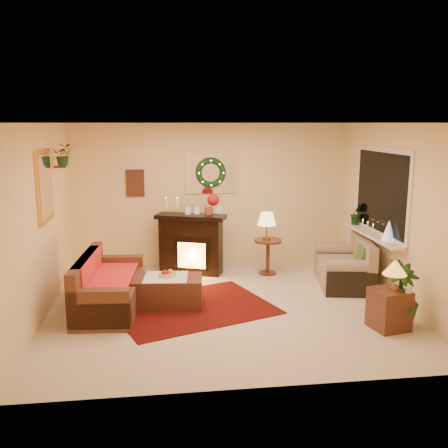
{
  "coord_description": "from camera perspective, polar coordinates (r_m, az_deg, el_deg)",
  "views": [
    {
      "loc": [
        -0.92,
        -6.73,
        2.6
      ],
      "look_at": [
        0.0,
        0.35,
        1.15
      ],
      "focal_mm": 40.0,
      "sensor_mm": 36.0,
      "label": 1
    }
  ],
  "objects": [
    {
      "name": "red_throw",
      "position": [
        7.44,
        -13.27,
        -5.59
      ],
      "size": [
        0.78,
        1.27,
        0.02
      ],
      "primitive_type": "cube",
      "color": "red",
      "rests_on": "sofa"
    },
    {
      "name": "gold_mirror",
      "position": [
        7.25,
        -19.83,
        4.07
      ],
      "size": [
        0.03,
        0.84,
        1.0
      ],
      "primitive_type": "cube",
      "color": "gold",
      "rests_on": "wall_left"
    },
    {
      "name": "side_table_round",
      "position": [
        8.74,
        5.03,
        -3.65
      ],
      "size": [
        0.54,
        0.54,
        0.62
      ],
      "primitive_type": "cylinder",
      "rotation": [
        0.0,
        0.0,
        0.15
      ],
      "color": "black",
      "rests_on": "floor"
    },
    {
      "name": "hanging_plant",
      "position": [
        7.93,
        -17.81,
        6.39
      ],
      "size": [
        0.33,
        0.28,
        0.36
      ],
      "primitive_type": "imported",
      "color": "#194719",
      "rests_on": "wall_left"
    },
    {
      "name": "coffee_table",
      "position": [
        7.28,
        -6.62,
        -7.74
      ],
      "size": [
        1.08,
        0.66,
        0.43
      ],
      "primitive_type": "cube",
      "rotation": [
        0.0,
        0.0,
        -0.1
      ],
      "color": "black",
      "rests_on": "floor"
    },
    {
      "name": "window_glass",
      "position": [
        8.09,
        17.46,
        3.5
      ],
      "size": [
        0.02,
        1.7,
        1.22
      ],
      "primitive_type": "cube",
      "color": "black",
      "rests_on": "wall_right"
    },
    {
      "name": "mini_tree",
      "position": [
        7.74,
        18.31,
        -0.72
      ],
      "size": [
        0.21,
        0.21,
        0.31
      ],
      "primitive_type": "cone",
      "color": "white",
      "rests_on": "window_sill"
    },
    {
      "name": "wall_left",
      "position": [
        7.03,
        -20.26,
        0.11
      ],
      "size": [
        4.5,
        4.5,
        0.0
      ],
      "primitive_type": "plane",
      "color": "#EFD88C",
      "rests_on": "ground"
    },
    {
      "name": "mantel_mirror",
      "position": [
        9.05,
        -1.54,
        5.77
      ],
      "size": [
        0.92,
        0.02,
        0.72
      ],
      "primitive_type": "cube",
      "color": "white",
      "rests_on": "wall_back"
    },
    {
      "name": "poinsettia",
      "position": [
        8.59,
        -1.25,
        2.78
      ],
      "size": [
        0.21,
        0.21,
        0.21
      ],
      "primitive_type": "sphere",
      "color": "#AA171D",
      "rests_on": "fireplace"
    },
    {
      "name": "mantel_candle_a",
      "position": [
        8.56,
        -6.66,
        2.4
      ],
      "size": [
        0.06,
        0.06,
        0.17
      ],
      "primitive_type": "cylinder",
      "color": "beige",
      "rests_on": "fireplace"
    },
    {
      "name": "fireplace",
      "position": [
        8.72,
        -3.79,
        -2.13
      ],
      "size": [
        1.12,
        0.69,
        0.98
      ],
      "primitive_type": "cube",
      "rotation": [
        0.0,
        0.0,
        -0.35
      ],
      "color": "black",
      "rests_on": "floor"
    },
    {
      "name": "floor",
      "position": [
        7.27,
        0.36,
        -9.47
      ],
      "size": [
        5.0,
        5.0,
        0.0
      ],
      "primitive_type": "plane",
      "color": "beige",
      "rests_on": "ground"
    },
    {
      "name": "wall_art",
      "position": [
        9.03,
        -10.11,
        4.63
      ],
      "size": [
        0.32,
        0.03,
        0.48
      ],
      "primitive_type": "cube",
      "color": "#381E11",
      "rests_on": "wall_back"
    },
    {
      "name": "end_table_square",
      "position": [
        6.81,
        18.36,
        -9.14
      ],
      "size": [
        0.5,
        0.5,
        0.52
      ],
      "primitive_type": "cube",
      "rotation": [
        0.0,
        0.0,
        0.2
      ],
      "color": "black",
      "rests_on": "floor"
    },
    {
      "name": "sill_plant",
      "position": [
        8.79,
        14.94,
        1.17
      ],
      "size": [
        0.28,
        0.22,
        0.5
      ],
      "primitive_type": "imported",
      "color": "#1A431E",
      "rests_on": "window_sill"
    },
    {
      "name": "window_sill",
      "position": [
        8.17,
        16.6,
        -1.22
      ],
      "size": [
        0.22,
        1.86,
        0.04
      ],
      "primitive_type": "cube",
      "color": "white",
      "rests_on": "wall_right"
    },
    {
      "name": "ceiling",
      "position": [
        6.79,
        0.39,
        11.49
      ],
      "size": [
        5.0,
        5.0,
        0.0
      ],
      "primitive_type": "plane",
      "color": "white",
      "rests_on": "ground"
    },
    {
      "name": "wall_front",
      "position": [
        4.75,
        4.04,
        -4.42
      ],
      "size": [
        5.0,
        5.0,
        0.0
      ],
      "primitive_type": "plane",
      "color": "#EFD88C",
      "rests_on": "ground"
    },
    {
      "name": "window_frame",
      "position": [
        8.1,
        17.56,
        3.5
      ],
      "size": [
        0.03,
        1.86,
        1.36
      ],
      "primitive_type": "cube",
      "color": "white",
      "rests_on": "wall_right"
    },
    {
      "name": "floor_palm",
      "position": [
        6.84,
        19.4,
        -7.51
      ],
      "size": [
        1.81,
        1.81,
        2.58
      ],
      "primitive_type": "imported",
      "rotation": [
        0.0,
        0.0,
        0.3
      ],
      "color": "#23471F",
      "rests_on": "floor"
    },
    {
      "name": "loveseat",
      "position": [
        8.35,
        13.55,
        -3.98
      ],
      "size": [
        0.98,
        1.43,
        0.76
      ],
      "primitive_type": "cube",
      "rotation": [
        0.0,
        0.0,
        -0.17
      ],
      "color": "gray",
      "rests_on": "floor"
    },
    {
      "name": "wall_right",
      "position": [
        7.65,
        19.26,
        1.06
      ],
      "size": [
        4.5,
        4.5,
        0.0
      ],
      "primitive_type": "plane",
      "color": "#EFD88C",
      "rests_on": "ground"
    },
    {
      "name": "lamp_tiffany",
      "position": [
        6.65,
        18.91,
        -5.36
      ],
      "size": [
        0.3,
        0.3,
        0.44
      ],
      "primitive_type": "cone",
      "color": "gold",
      "rests_on": "end_table_square"
    },
    {
      "name": "sofa",
      "position": [
        7.28,
        -12.94,
        -6.15
      ],
      "size": [
        0.92,
        1.84,
        0.77
      ],
      "primitive_type": "cube",
      "rotation": [
        0.0,
        0.0,
        -0.08
      ],
      "color": "brown",
      "rests_on": "floor"
    },
    {
      "name": "wall_back",
      "position": [
        9.12,
        -1.54,
        3.28
      ],
      "size": [
        5.0,
        5.0,
        0.0
      ],
      "primitive_type": "plane",
      "color": "#EFD88C",
      "rests_on": "ground"
    },
    {
      "name": "fruit_bowl",
      "position": [
        7.24,
        -6.46,
        -5.86
      ],
      "size": [
        0.25,
        0.25,
        0.06
      ],
      "primitive_type": "cylinder",
      "color": "beige",
      "rests_on": "coffee_table"
    },
    {
      "name": "wreath",
      "position": [
        9.01,
        -1.51,
        5.88
      ],
      "size": [
        0.55,
        0.11,
        0.55
      ],
      "primitive_type": "torus",
      "rotation": [
        1.57,
        0.0,
        0.0
      ],
      "color": "#194719",
      "rests_on": "wall_back"
    },
    {
      "name": "mantel_candle_b",
      "position": [
        8.54,
        -5.35,
        2.41
      ],
      "size": [
        0.06,
        0.06,
        0.17
      ],
      "primitive_type": "cylinder",
      "color": "white",
      "rests_on": "fireplace"
    },
    {
      "name": "lamp_cream",
      "position": [
        8.59,
        4.9,
        -0.11
      ],
      "size": [
        0.32,
        0.32,
        0.5
      ],
      "primitive_type": "cone",
      "color": "beige",
      "rests_on": "side_table_round"
    },
    {
      "name": "area_rug",
      "position": [
        7.24,
        -3.62,
        -9.52
      ],
      "size": [
        2.59,
        2.27,
        0.01
      ],
      "primitive_type": "cube",
      "rotation": [
        0.0,
        0.0,
        0.36
      ],
      "color": "maroon",
      "rests_on": "floor"
    }
  ]
}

